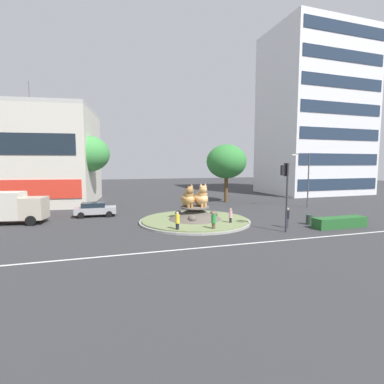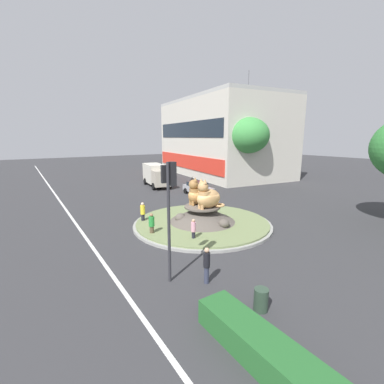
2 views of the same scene
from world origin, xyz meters
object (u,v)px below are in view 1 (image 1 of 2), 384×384
object	(u,v)px
traffic_light_mast	(286,182)
broadleaf_tree_behind_island	(88,154)
streetlight_arm	(306,176)
pedestrian_pink_shirt	(231,217)
second_tree_near_tower	(226,162)
litter_bin	(309,220)
cat_statue_tabby	(188,198)
delivery_box_truck	(6,207)
office_tower	(314,115)
cat_statue_calico	(202,198)
pedestrian_yellow_shirt	(177,222)
pedestrian_black_shirt	(287,217)
pedestrian_green_shirt	(214,222)
sedan_on_far_lane	(95,209)

from	to	relation	value
traffic_light_mast	broadleaf_tree_behind_island	xyz separation A→B (m)	(-15.85, 20.52, 2.74)
streetlight_arm	pedestrian_pink_shirt	bearing A→B (deg)	29.20
second_tree_near_tower	litter_bin	distance (m)	17.37
cat_statue_tabby	delivery_box_truck	distance (m)	16.69
office_tower	second_tree_near_tower	bearing A→B (deg)	-161.58
office_tower	delivery_box_truck	distance (m)	50.57
cat_statue_calico	streetlight_arm	xyz separation A→B (m)	(15.48, 4.65, 1.74)
streetlight_arm	pedestrian_yellow_shirt	bearing A→B (deg)	25.54
pedestrian_yellow_shirt	pedestrian_black_shirt	bearing A→B (deg)	-68.68
second_tree_near_tower	litter_bin	bearing A→B (deg)	-86.61
pedestrian_green_shirt	pedestrian_black_shirt	xyz separation A→B (m)	(6.68, -0.35, 0.07)
broadleaf_tree_behind_island	pedestrian_pink_shirt	xyz separation A→B (m)	(12.65, -17.12, -5.97)
second_tree_near_tower	delivery_box_truck	size ratio (longest dim) A/B	1.21
second_tree_near_tower	broadleaf_tree_behind_island	bearing A→B (deg)	173.31
cat_statue_tabby	delivery_box_truck	world-z (taller)	cat_statue_tabby
traffic_light_mast	pedestrian_black_shirt	distance (m)	3.55
streetlight_arm	office_tower	bearing A→B (deg)	-129.98
broadleaf_tree_behind_island	pedestrian_pink_shirt	distance (m)	22.10
traffic_light_mast	pedestrian_black_shirt	bearing A→B (deg)	-35.45
traffic_light_mast	pedestrian_green_shirt	distance (m)	6.58
office_tower	pedestrian_pink_shirt	xyz separation A→B (m)	(-26.98, -22.27, -13.79)
second_tree_near_tower	pedestrian_pink_shirt	size ratio (longest dim) A/B	5.28
broadleaf_tree_behind_island	second_tree_near_tower	distance (m)	18.92
litter_bin	office_tower	bearing A→B (deg)	50.17
pedestrian_black_shirt	cat_statue_calico	bearing A→B (deg)	91.35
broadleaf_tree_behind_island	litter_bin	distance (m)	27.91
cat_statue_calico	streetlight_arm	world-z (taller)	streetlight_arm
sedan_on_far_lane	litter_bin	world-z (taller)	sedan_on_far_lane
litter_bin	pedestrian_pink_shirt	bearing A→B (deg)	167.52
cat_statue_tabby	streetlight_arm	world-z (taller)	streetlight_arm
traffic_light_mast	office_tower	size ratio (longest dim) A/B	0.19
sedan_on_far_lane	cat_statue_calico	bearing A→B (deg)	-29.00
cat_statue_calico	traffic_light_mast	xyz separation A→B (m)	(5.09, -5.88, 1.76)
broadleaf_tree_behind_island	sedan_on_far_lane	distance (m)	10.67
cat_statue_calico	pedestrian_pink_shirt	xyz separation A→B (m)	(1.88, -2.48, -1.47)
pedestrian_green_shirt	delivery_box_truck	xyz separation A→B (m)	(-17.02, 8.53, 0.74)
streetlight_arm	second_tree_near_tower	bearing A→B (deg)	-44.60
pedestrian_yellow_shirt	sedan_on_far_lane	xyz separation A→B (m)	(-6.50, 9.60, -0.13)
pedestrian_pink_shirt	sedan_on_far_lane	distance (m)	14.36
office_tower	second_tree_near_tower	size ratio (longest dim) A/B	3.54
office_tower	second_tree_near_tower	distance (m)	23.81
traffic_light_mast	broadleaf_tree_behind_island	size ratio (longest dim) A/B	0.61
broadleaf_tree_behind_island	sedan_on_far_lane	bearing A→B (deg)	-83.72
streetlight_arm	litter_bin	world-z (taller)	streetlight_arm
office_tower	pedestrian_green_shirt	xyz separation A→B (m)	(-29.30, -24.09, -13.77)
sedan_on_far_lane	delivery_box_truck	distance (m)	7.88
broadleaf_tree_behind_island	second_tree_near_tower	xyz separation A→B (m)	(18.76, -2.20, -0.98)
streetlight_arm	pedestrian_green_shirt	size ratio (longest dim) A/B	4.13
pedestrian_yellow_shirt	pedestrian_pink_shirt	xyz separation A→B (m)	(5.19, 1.24, -0.07)
sedan_on_far_lane	litter_bin	xyz separation A→B (m)	(18.77, -9.93, -0.33)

